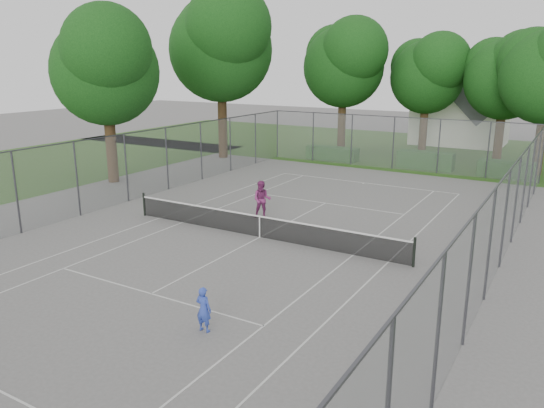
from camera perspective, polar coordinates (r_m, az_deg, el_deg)
The scene contains 16 objects.
ground at distance 21.89m, azimuth -1.34°, elevation -3.62°, with size 120.00×120.00×0.00m, color #625F5D.
grass_far at distance 45.49m, azimuth 16.33°, elevation 5.56°, with size 60.00×20.00×0.00m, color #244814.
court_markings at distance 21.89m, azimuth -1.34°, elevation -3.60°, with size 11.03×23.83×0.01m.
tennis_net at distance 21.73m, azimuth -1.34°, elevation -2.34°, with size 12.87×0.10×1.10m.
perimeter_fence at distance 21.38m, azimuth -1.37°, elevation 0.98°, with size 18.08×34.08×3.52m.
tree_far_left at distance 43.15m, azimuth 7.81°, elevation 15.08°, with size 7.24×6.61×10.41m.
tree_far_midleft at distance 43.48m, azimuth 16.47°, elevation 13.56°, with size 6.43×5.87×9.24m.
tree_far_midright at distance 40.96m, azimuth 23.96°, elevation 12.76°, with size 6.36×5.81×9.14m.
tree_side_back at distance 39.96m, azimuth -5.50°, elevation 17.07°, with size 8.58×7.83×12.33m.
tree_side_front at distance 32.66m, azimuth -17.55°, elevation 14.31°, with size 7.06×6.45×10.16m.
hedge_left at distance 39.60m, azimuth 6.51°, elevation 5.44°, with size 3.81×1.14×0.95m, color #1D4917.
hedge_mid at distance 37.43m, azimuth 16.18°, elevation 4.55°, with size 3.71×1.06×1.17m, color #1D4917.
hedge_right at distance 36.45m, azimuth 23.90°, elevation 3.45°, with size 3.30×1.21×0.99m, color #1D4917.
house at distance 49.78m, azimuth 19.76°, elevation 10.42°, with size 7.51×5.82×9.35m.
girl_player at distance 14.48m, azimuth -7.37°, elevation -11.17°, with size 0.46×0.30×1.26m, color #2F47B3.
woman_player at distance 24.35m, azimuth -1.08°, elevation 0.47°, with size 0.86×0.67×1.76m, color #802A64.
Camera 1 is at (11.00, -17.59, 6.98)m, focal length 35.00 mm.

